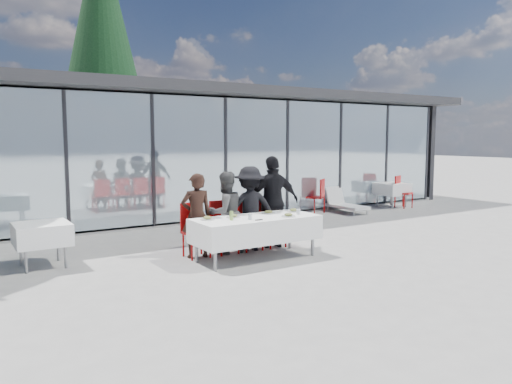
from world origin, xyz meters
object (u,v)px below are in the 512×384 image
spare_chair_a (401,190)px  lounger (343,203)px  diner_d (273,202)px  diner_chair_d (270,219)px  diner_c (250,209)px  folded_eyeglasses (259,220)px  plate_d (294,211)px  plate_b (233,216)px  diner_chair_b (223,224)px  diner_chair_c (247,222)px  dining_table (256,229)px  spare_table_left (42,234)px  juice_bottle (231,216)px  spare_chair_b (318,194)px  spare_table_right (392,189)px  plate_a (208,218)px  diner_b (225,213)px  plate_extra (288,215)px  plate_c (268,212)px  diner_a (196,216)px  conifer_tree (102,39)px  diner_chair_a (194,227)px

spare_chair_a → lounger: spare_chair_a is taller
diner_d → diner_chair_d: bearing=-78.3°
diner_c → folded_eyeglasses: (-0.41, -0.96, -0.05)m
diner_c → plate_d: diner_c is taller
plate_b → plate_d: 1.31m
diner_chair_b → lounger: bearing=26.0°
diner_chair_c → folded_eyeglasses: (-0.41, -1.06, 0.22)m
dining_table → spare_table_left: 3.60m
spare_chair_a → juice_bottle: bearing=-157.8°
spare_chair_b → lounger: (0.74, -0.22, -0.28)m
diner_c → spare_table_right: (6.84, 2.71, -0.25)m
plate_a → lounger: 6.81m
diner_c → spare_chair_b: diner_c is taller
spare_table_left → spare_table_right: bearing=10.5°
spare_table_right → spare_chair_b: size_ratio=0.88×
diner_b → diner_c: (0.53, 0.00, 0.04)m
plate_extra → diner_chair_d: bearing=73.4°
spare_table_left → spare_chair_a: spare_chair_a is taller
diner_chair_c → diner_chair_d: bearing=0.0°
diner_chair_b → plate_b: 0.65m
diner_c → plate_c: (0.12, -0.46, -0.03)m
diner_chair_b → diner_a: bearing=-170.8°
lounger → conifer_tree: bearing=113.8°
diner_d → spare_table_left: diner_d is taller
diner_chair_d → lounger: (4.32, 2.63, -0.28)m
diner_chair_a → diner_chair_c: size_ratio=1.00×
diner_chair_d → dining_table: bearing=-137.4°
folded_eyeglasses → lounger: size_ratio=0.11×
diner_d → conifer_tree: bearing=-79.1°
diner_chair_c → conifer_tree: bearing=86.7°
diner_chair_d → spare_table_left: 4.18m
spare_table_left → diner_a: bearing=-17.4°
diner_chair_d → lounger: 5.06m
diner_chair_c → plate_c: bearing=-77.6°
diner_a → diner_c: bearing=-169.1°
diner_b → diner_chair_c: diner_b is taller
plate_b → spare_table_left: size_ratio=0.29×
diner_c → folded_eyeglasses: bearing=83.0°
plate_b → diner_chair_c: bearing=42.5°
spare_table_left → spare_table_right: same height
diner_chair_d → spare_table_left: (-4.12, 0.68, 0.02)m
plate_b → plate_c: size_ratio=1.00×
diner_a → lounger: (5.98, 2.73, -0.50)m
plate_c → conifer_tree: bearing=87.4°
conifer_tree → plate_a: bearing=-98.3°
diner_chair_c → spare_chair_a: 7.37m
diner_chair_b → juice_bottle: size_ratio=6.22×
spare_table_left → lounger: spare_table_left is taller
diner_chair_c → spare_table_left: (-3.58, 0.68, 0.02)m
diner_b → conifer_tree: (1.23, 12.17, 5.22)m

